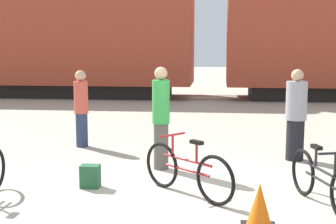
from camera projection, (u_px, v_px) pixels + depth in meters
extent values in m
plane|color=#B2A893|center=(190.00, 200.00, 6.41)|extent=(80.00, 80.00, 0.00)
cube|color=black|center=(53.00, 89.00, 19.52)|extent=(9.79, 2.22, 0.55)
cube|color=#9E3823|center=(51.00, 37.00, 19.22)|extent=(11.66, 2.96, 3.75)
cube|color=#4C4238|center=(209.00, 100.00, 18.16)|extent=(62.75, 0.07, 0.01)
cube|color=#4C4238|center=(209.00, 96.00, 19.58)|extent=(62.75, 0.07, 0.01)
torus|color=black|center=(303.00, 172.00, 6.57)|extent=(0.23, 0.64, 0.65)
cylinder|color=black|center=(323.00, 171.00, 6.01)|extent=(0.30, 0.94, 0.04)
cylinder|color=black|center=(322.00, 181.00, 6.03)|extent=(0.27, 0.85, 0.04)
cylinder|color=black|center=(316.00, 157.00, 6.18)|extent=(0.04, 0.04, 0.27)
cube|color=black|center=(316.00, 147.00, 6.16)|extent=(0.13, 0.21, 0.05)
cylinder|color=black|center=(335.00, 165.00, 5.70)|extent=(0.04, 0.04, 0.30)
cylinder|color=black|center=(336.00, 153.00, 5.68)|extent=(0.45, 0.16, 0.03)
torus|color=black|center=(162.00, 165.00, 6.93)|extent=(0.54, 0.49, 0.68)
torus|color=black|center=(215.00, 180.00, 6.13)|extent=(0.54, 0.49, 0.68)
cylinder|color=#A31E23|center=(187.00, 160.00, 6.51)|extent=(0.72, 0.66, 0.04)
cylinder|color=#A31E23|center=(187.00, 170.00, 6.53)|extent=(0.66, 0.60, 0.04)
cylinder|color=#A31E23|center=(197.00, 152.00, 6.35)|extent=(0.04, 0.04, 0.28)
cube|color=black|center=(197.00, 142.00, 6.33)|extent=(0.20, 0.19, 0.05)
cylinder|color=#A31E23|center=(173.00, 146.00, 6.70)|extent=(0.04, 0.04, 0.31)
cylinder|color=#A31E23|center=(173.00, 135.00, 6.68)|extent=(0.33, 0.36, 0.03)
cylinder|color=black|center=(295.00, 140.00, 8.58)|extent=(0.32, 0.32, 0.75)
cylinder|color=gray|center=(296.00, 101.00, 8.48)|extent=(0.38, 0.38, 0.70)
sphere|color=tan|center=(297.00, 75.00, 8.41)|extent=(0.22, 0.22, 0.22)
cylinder|color=#514C47|center=(161.00, 146.00, 7.96)|extent=(0.25, 0.25, 0.79)
cylinder|color=green|center=(161.00, 102.00, 7.85)|extent=(0.30, 0.30, 0.73)
sphere|color=tan|center=(161.00, 73.00, 7.78)|extent=(0.22, 0.22, 0.22)
cylinder|color=#283351|center=(82.00, 130.00, 9.72)|extent=(0.25, 0.25, 0.70)
cylinder|color=#CC4C3D|center=(81.00, 97.00, 9.62)|extent=(0.29, 0.29, 0.67)
sphere|color=tan|center=(80.00, 76.00, 9.56)|extent=(0.22, 0.22, 0.22)
cube|color=#235633|center=(90.00, 176.00, 6.94)|extent=(0.28, 0.20, 0.34)
cone|color=orange|center=(259.00, 206.00, 5.33)|extent=(0.32, 0.32, 0.55)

